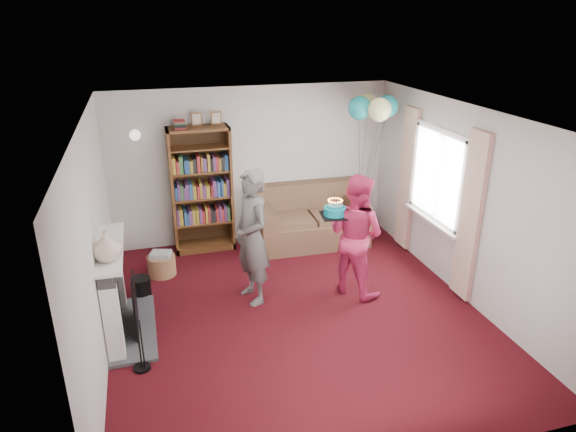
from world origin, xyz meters
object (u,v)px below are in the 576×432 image
object	(u,v)px
person_magenta	(356,235)
birthday_cake	(335,211)
person_striped	(252,237)
sofa	(309,221)
bookcase	(201,191)

from	to	relation	value
person_magenta	birthday_cake	size ratio (longest dim) A/B	4.86
person_striped	person_magenta	world-z (taller)	person_striped
birthday_cake	sofa	bearing A→B (deg)	82.17
bookcase	person_striped	bearing A→B (deg)	-77.01
person_striped	birthday_cake	distance (m)	1.10
person_magenta	birthday_cake	bearing A→B (deg)	55.08
sofa	person_striped	bearing A→B (deg)	-128.03
person_magenta	birthday_cake	world-z (taller)	person_magenta
sofa	person_magenta	distance (m)	1.79
person_magenta	birthday_cake	xyz separation A→B (m)	(-0.30, 0.01, 0.36)
sofa	birthday_cake	bearing A→B (deg)	-96.33
sofa	birthday_cake	world-z (taller)	birthday_cake
sofa	person_magenta	world-z (taller)	person_magenta
person_magenta	bookcase	bearing A→B (deg)	8.40
bookcase	birthday_cake	size ratio (longest dim) A/B	6.38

